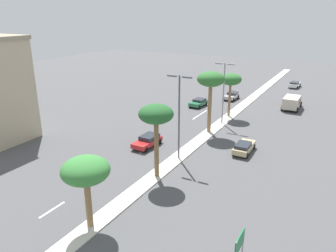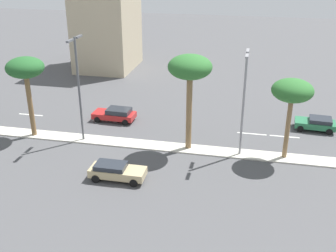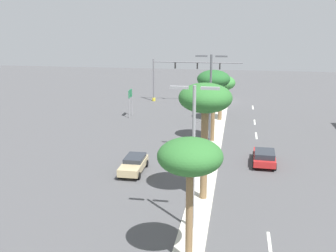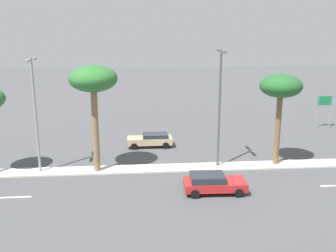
{
  "view_description": "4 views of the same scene",
  "coord_description": "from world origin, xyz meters",
  "px_view_note": "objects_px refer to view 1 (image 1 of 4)",
  "views": [
    {
      "loc": [
        15.83,
        -3.23,
        16.06
      ],
      "look_at": [
        -2.71,
        30.41,
        2.71
      ],
      "focal_mm": 35.1,
      "sensor_mm": 36.0,
      "label": 1
    },
    {
      "loc": [
        32.55,
        42.85,
        16.7
      ],
      "look_at": [
        1.86,
        36.29,
        2.96
      ],
      "focal_mm": 43.75,
      "sensor_mm": 36.0,
      "label": 2
    },
    {
      "loc": [
        -2.42,
        66.14,
        12.95
      ],
      "look_at": [
        3.53,
        31.4,
        3.8
      ],
      "focal_mm": 44.67,
      "sensor_mm": 36.0,
      "label": 3
    },
    {
      "loc": [
        -30.38,
        34.6,
        11.55
      ],
      "look_at": [
        2.77,
        31.71,
        2.95
      ],
      "focal_mm": 41.82,
      "sensor_mm": 36.0,
      "label": 4
    }
  ],
  "objects_px": {
    "palm_tree_inboard": "(231,80)",
    "palm_tree_center": "(211,81)",
    "palm_tree_front": "(86,172)",
    "sedan_green_left": "(198,102)",
    "sedan_silver_trailing": "(232,95)",
    "palm_tree_left": "(156,116)",
    "box_truck": "(292,102)",
    "sedan_tan_leading": "(244,147)",
    "street_lamp_right": "(179,111)",
    "street_lamp_inboard": "(224,88)",
    "sedan_red_outboard": "(148,141)",
    "directional_road_sign": "(239,248)",
    "sedan_white_right": "(295,84)"
  },
  "relations": [
    {
      "from": "palm_tree_inboard",
      "to": "palm_tree_center",
      "type": "bearing_deg",
      "value": -90.29
    },
    {
      "from": "palm_tree_front",
      "to": "sedan_green_left",
      "type": "relative_size",
      "value": 1.47
    },
    {
      "from": "palm_tree_inboard",
      "to": "sedan_silver_trailing",
      "type": "distance_m",
      "value": 12.66
    },
    {
      "from": "palm_tree_left",
      "to": "box_truck",
      "type": "bearing_deg",
      "value": 76.61
    },
    {
      "from": "sedan_tan_leading",
      "to": "sedan_silver_trailing",
      "type": "bearing_deg",
      "value": 111.55
    },
    {
      "from": "sedan_green_left",
      "to": "sedan_silver_trailing",
      "type": "xyz_separation_m",
      "value": [
        3.66,
        7.76,
        0.05
      ]
    },
    {
      "from": "palm_tree_front",
      "to": "palm_tree_center",
      "type": "height_order",
      "value": "palm_tree_center"
    },
    {
      "from": "street_lamp_right",
      "to": "sedan_silver_trailing",
      "type": "bearing_deg",
      "value": 96.64
    },
    {
      "from": "palm_tree_inboard",
      "to": "box_truck",
      "type": "relative_size",
      "value": 1.24
    },
    {
      "from": "street_lamp_inboard",
      "to": "sedan_red_outboard",
      "type": "relative_size",
      "value": 2.05
    },
    {
      "from": "palm_tree_front",
      "to": "sedan_tan_leading",
      "type": "xyz_separation_m",
      "value": [
        6.37,
        20.07,
        -4.12
      ]
    },
    {
      "from": "directional_road_sign",
      "to": "box_truck",
      "type": "relative_size",
      "value": 0.66
    },
    {
      "from": "palm_tree_left",
      "to": "sedan_tan_leading",
      "type": "bearing_deg",
      "value": 59.76
    },
    {
      "from": "palm_tree_center",
      "to": "palm_tree_inboard",
      "type": "distance_m",
      "value": 8.5
    },
    {
      "from": "directional_road_sign",
      "to": "sedan_white_right",
      "type": "relative_size",
      "value": 0.82
    },
    {
      "from": "palm_tree_front",
      "to": "street_lamp_right",
      "type": "relative_size",
      "value": 0.61
    },
    {
      "from": "sedan_red_outboard",
      "to": "sedan_white_right",
      "type": "relative_size",
      "value": 0.98
    },
    {
      "from": "palm_tree_inboard",
      "to": "sedan_green_left",
      "type": "bearing_deg",
      "value": 154.02
    },
    {
      "from": "sedan_green_left",
      "to": "box_truck",
      "type": "xyz_separation_m",
      "value": [
        14.97,
        6.24,
        0.57
      ]
    },
    {
      "from": "sedan_silver_trailing",
      "to": "sedan_white_right",
      "type": "relative_size",
      "value": 0.94
    },
    {
      "from": "sedan_red_outboard",
      "to": "box_truck",
      "type": "distance_m",
      "value": 29.49
    },
    {
      "from": "palm_tree_left",
      "to": "palm_tree_center",
      "type": "distance_m",
      "value": 15.01
    },
    {
      "from": "directional_road_sign",
      "to": "palm_tree_left",
      "type": "distance_m",
      "value": 15.67
    },
    {
      "from": "directional_road_sign",
      "to": "palm_tree_front",
      "type": "relative_size",
      "value": 0.64
    },
    {
      "from": "directional_road_sign",
      "to": "palm_tree_center",
      "type": "height_order",
      "value": "palm_tree_center"
    },
    {
      "from": "sedan_silver_trailing",
      "to": "box_truck",
      "type": "distance_m",
      "value": 11.43
    },
    {
      "from": "palm_tree_inboard",
      "to": "sedan_white_right",
      "type": "height_order",
      "value": "palm_tree_inboard"
    },
    {
      "from": "sedan_green_left",
      "to": "palm_tree_inboard",
      "type": "bearing_deg",
      "value": -25.98
    },
    {
      "from": "sedan_silver_trailing",
      "to": "box_truck",
      "type": "bearing_deg",
      "value": -7.68
    },
    {
      "from": "palm_tree_left",
      "to": "sedan_silver_trailing",
      "type": "relative_size",
      "value": 1.8
    },
    {
      "from": "box_truck",
      "to": "sedan_red_outboard",
      "type": "bearing_deg",
      "value": -116.2
    },
    {
      "from": "directional_road_sign",
      "to": "sedan_tan_leading",
      "type": "height_order",
      "value": "directional_road_sign"
    },
    {
      "from": "sedan_red_outboard",
      "to": "palm_tree_front",
      "type": "bearing_deg",
      "value": -73.33
    },
    {
      "from": "street_lamp_inboard",
      "to": "box_truck",
      "type": "xyz_separation_m",
      "value": [
        7.94,
        13.35,
        -4.2
      ]
    },
    {
      "from": "palm_tree_inboard",
      "to": "street_lamp_inboard",
      "type": "xyz_separation_m",
      "value": [
        0.23,
        -3.79,
        -0.53
      ]
    },
    {
      "from": "palm_tree_center",
      "to": "palm_tree_inboard",
      "type": "relative_size",
      "value": 1.22
    },
    {
      "from": "palm_tree_center",
      "to": "sedan_tan_leading",
      "type": "height_order",
      "value": "palm_tree_center"
    },
    {
      "from": "sedan_white_right",
      "to": "palm_tree_inboard",
      "type": "bearing_deg",
      "value": -101.75
    },
    {
      "from": "sedan_white_right",
      "to": "palm_tree_center",
      "type": "bearing_deg",
      "value": -99.16
    },
    {
      "from": "street_lamp_right",
      "to": "sedan_red_outboard",
      "type": "xyz_separation_m",
      "value": [
        -5.13,
        1.44,
        -5.02
      ]
    },
    {
      "from": "directional_road_sign",
      "to": "sedan_white_right",
      "type": "xyz_separation_m",
      "value": [
        -6.09,
        61.25,
        -1.98
      ]
    },
    {
      "from": "sedan_white_right",
      "to": "sedan_tan_leading",
      "type": "height_order",
      "value": "sedan_white_right"
    },
    {
      "from": "palm_tree_center",
      "to": "sedan_green_left",
      "type": "xyz_separation_m",
      "value": [
        -6.76,
        11.71,
        -6.65
      ]
    },
    {
      "from": "box_truck",
      "to": "palm_tree_front",
      "type": "bearing_deg",
      "value": -100.85
    },
    {
      "from": "street_lamp_inboard",
      "to": "sedan_green_left",
      "type": "relative_size",
      "value": 2.29
    },
    {
      "from": "directional_road_sign",
      "to": "palm_tree_center",
      "type": "xyz_separation_m",
      "value": [
        -11.97,
        24.8,
        4.63
      ]
    },
    {
      "from": "palm_tree_left",
      "to": "palm_tree_inboard",
      "type": "xyz_separation_m",
      "value": [
        -0.33,
        23.38,
        -0.56
      ]
    },
    {
      "from": "palm_tree_inboard",
      "to": "sedan_tan_leading",
      "type": "distance_m",
      "value": 15.43
    },
    {
      "from": "palm_tree_front",
      "to": "sedan_green_left",
      "type": "bearing_deg",
      "value": 100.58
    },
    {
      "from": "sedan_silver_trailing",
      "to": "sedan_tan_leading",
      "type": "distance_m",
      "value": 25.9
    }
  ]
}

